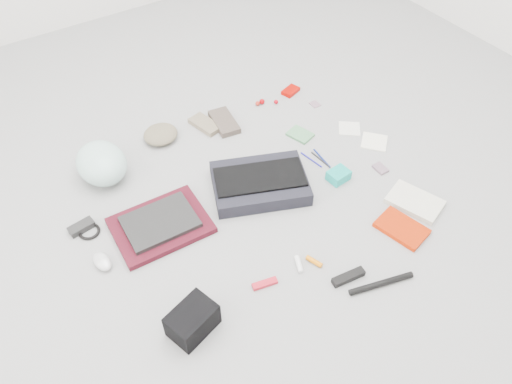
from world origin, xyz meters
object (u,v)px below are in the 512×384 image
laptop (160,222)px  bike_helmet (101,163)px  book_red (402,228)px  accordion_wallet (338,175)px  camera_bag (192,321)px  messenger_bag (260,183)px

laptop → bike_helmet: bearing=103.6°
bike_helmet → book_red: size_ratio=1.35×
accordion_wallet → laptop: bearing=161.7°
laptop → accordion_wallet: accordion_wallet is taller
camera_bag → bike_helmet: bearing=71.7°
book_red → accordion_wallet: accordion_wallet is taller
laptop → bike_helmet: bike_helmet is taller
messenger_bag → camera_bag: size_ratio=2.45×
camera_bag → book_red: size_ratio=0.83×
camera_bag → book_red: 0.98m
camera_bag → accordion_wallet: size_ratio=1.78×
laptop → camera_bag: camera_bag is taller
messenger_bag → camera_bag: bearing=-120.2°
laptop → bike_helmet: size_ratio=1.07×
laptop → bike_helmet: (-0.08, 0.43, 0.05)m
laptop → book_red: size_ratio=1.44×
book_red → messenger_bag: bearing=111.3°
bike_helmet → camera_bag: size_ratio=1.61×
bike_helmet → camera_bag: bearing=-93.2°
book_red → camera_bag: bearing=161.4°
book_red → laptop: bearing=132.3°
messenger_bag → bike_helmet: (-0.57, 0.48, 0.05)m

